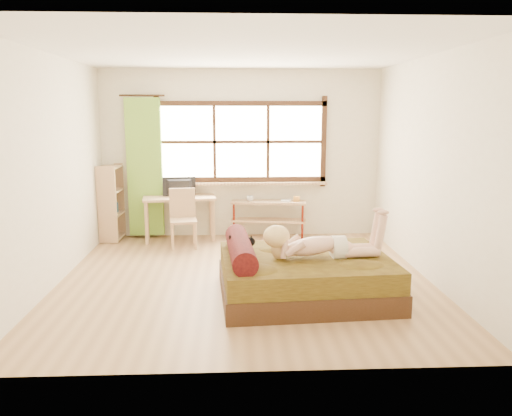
{
  "coord_description": "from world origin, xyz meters",
  "views": [
    {
      "loc": [
        -0.13,
        -5.89,
        2.03
      ],
      "look_at": [
        0.15,
        0.2,
        0.85
      ],
      "focal_mm": 35.0,
      "sensor_mm": 36.0,
      "label": 1
    }
  ],
  "objects_px": {
    "kitten": "(240,245)",
    "desk": "(179,202)",
    "bed": "(301,275)",
    "woman": "(320,233)",
    "pipe_shelf": "(269,211)",
    "bookshelf": "(111,202)",
    "chair": "(183,215)"
  },
  "relations": [
    {
      "from": "kitten",
      "to": "desk",
      "type": "bearing_deg",
      "value": 106.81
    },
    {
      "from": "bed",
      "to": "woman",
      "type": "height_order",
      "value": "woman"
    },
    {
      "from": "bed",
      "to": "pipe_shelf",
      "type": "relative_size",
      "value": 1.57
    },
    {
      "from": "woman",
      "to": "kitten",
      "type": "bearing_deg",
      "value": 166.34
    },
    {
      "from": "kitten",
      "to": "bookshelf",
      "type": "xyz_separation_m",
      "value": [
        -2.02,
        2.54,
        0.04
      ]
    },
    {
      "from": "chair",
      "to": "pipe_shelf",
      "type": "relative_size",
      "value": 0.71
    },
    {
      "from": "woman",
      "to": "bookshelf",
      "type": "xyz_separation_m",
      "value": [
        -2.89,
        2.69,
        -0.13
      ]
    },
    {
      "from": "bed",
      "to": "desk",
      "type": "relative_size",
      "value": 1.64
    },
    {
      "from": "woman",
      "to": "pipe_shelf",
      "type": "bearing_deg",
      "value": 93.62
    },
    {
      "from": "bed",
      "to": "bookshelf",
      "type": "height_order",
      "value": "bookshelf"
    },
    {
      "from": "bed",
      "to": "woman",
      "type": "relative_size",
      "value": 1.5
    },
    {
      "from": "bed",
      "to": "chair",
      "type": "relative_size",
      "value": 2.2
    },
    {
      "from": "bed",
      "to": "desk",
      "type": "xyz_separation_m",
      "value": [
        -1.61,
        2.57,
        0.36
      ]
    },
    {
      "from": "desk",
      "to": "chair",
      "type": "bearing_deg",
      "value": -84.39
    },
    {
      "from": "pipe_shelf",
      "to": "desk",
      "type": "bearing_deg",
      "value": -166.99
    },
    {
      "from": "pipe_shelf",
      "to": "bed",
      "type": "bearing_deg",
      "value": -78.18
    },
    {
      "from": "woman",
      "to": "kitten",
      "type": "height_order",
      "value": "woman"
    },
    {
      "from": "bed",
      "to": "kitten",
      "type": "bearing_deg",
      "value": 167.43
    },
    {
      "from": "bookshelf",
      "to": "desk",
      "type": "bearing_deg",
      "value": -1.2
    },
    {
      "from": "kitten",
      "to": "chair",
      "type": "distance_m",
      "value": 2.26
    },
    {
      "from": "woman",
      "to": "desk",
      "type": "height_order",
      "value": "woman"
    },
    {
      "from": "chair",
      "to": "bookshelf",
      "type": "relative_size",
      "value": 0.73
    },
    {
      "from": "desk",
      "to": "chair",
      "type": "distance_m",
      "value": 0.4
    },
    {
      "from": "chair",
      "to": "pipe_shelf",
      "type": "distance_m",
      "value": 1.44
    },
    {
      "from": "desk",
      "to": "pipe_shelf",
      "type": "relative_size",
      "value": 0.96
    },
    {
      "from": "chair",
      "to": "bookshelf",
      "type": "xyz_separation_m",
      "value": [
        -1.18,
        0.44,
        0.12
      ]
    },
    {
      "from": "pipe_shelf",
      "to": "chair",
      "type": "bearing_deg",
      "value": -151.84
    },
    {
      "from": "bed",
      "to": "kitten",
      "type": "xyz_separation_m",
      "value": [
        -0.67,
        0.1,
        0.32
      ]
    },
    {
      "from": "kitten",
      "to": "bookshelf",
      "type": "bearing_deg",
      "value": 124.63
    },
    {
      "from": "kitten",
      "to": "pipe_shelf",
      "type": "height_order",
      "value": "same"
    },
    {
      "from": "bookshelf",
      "to": "bed",
      "type": "bearing_deg",
      "value": -42.04
    },
    {
      "from": "woman",
      "to": "bookshelf",
      "type": "relative_size",
      "value": 1.08
    }
  ]
}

